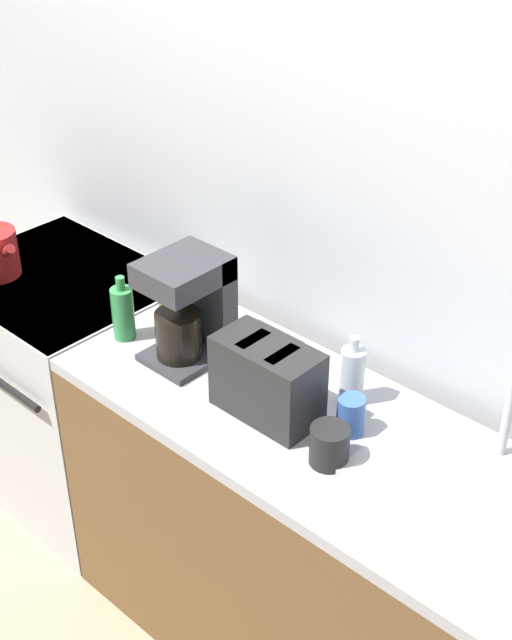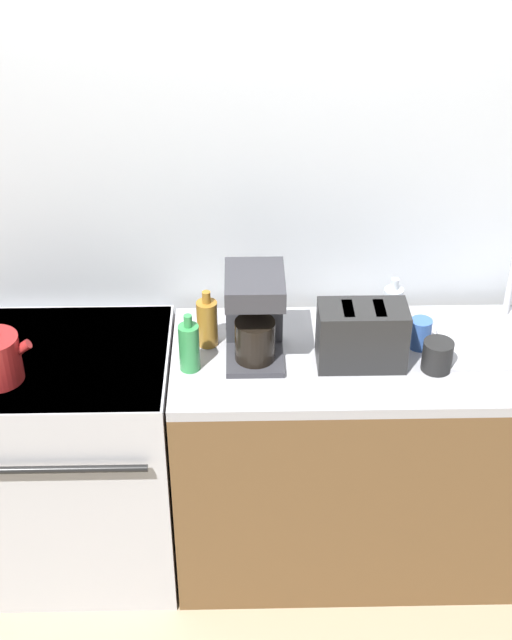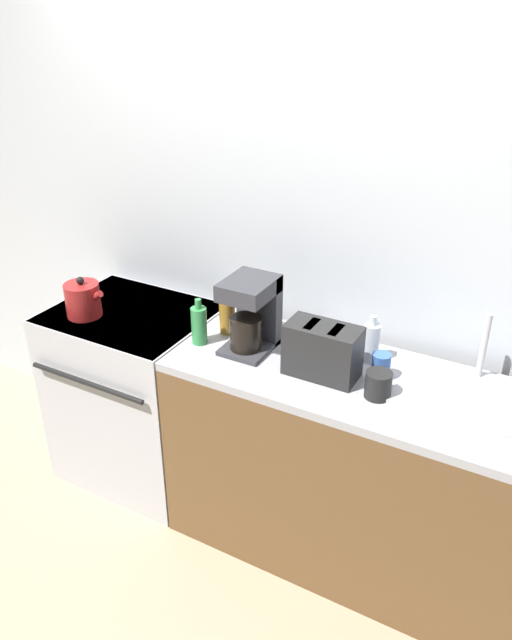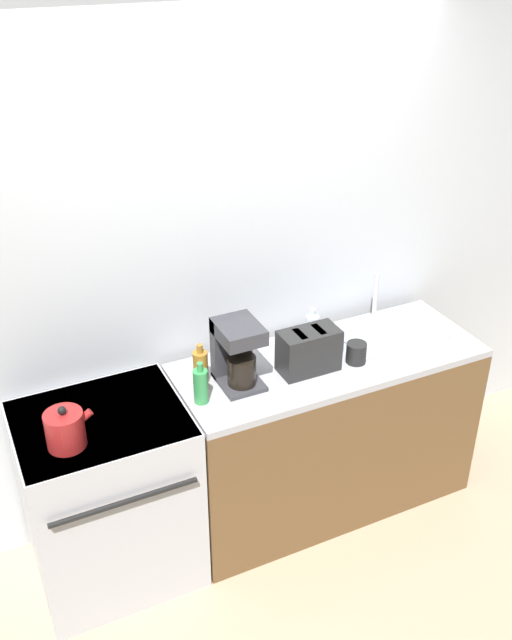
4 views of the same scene
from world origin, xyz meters
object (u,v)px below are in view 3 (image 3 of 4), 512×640
at_px(coffee_maker, 252,311).
at_px(bottle_clear, 371,342).
at_px(toaster, 323,351).
at_px(bottle_green, 199,325).
at_px(stove, 138,392).
at_px(kettle, 83,300).
at_px(cup_black, 378,385).
at_px(cup_blue, 381,366).
at_px(bottle_amber, 227,314).

xyz_separation_m(coffee_maker, bottle_clear, (0.47, 0.13, -0.08)).
distance_m(toaster, coffee_maker, 0.35).
distance_m(bottle_green, bottle_clear, 0.71).
distance_m(stove, kettle, 0.56).
bearing_deg(cup_black, kettle, -179.01).
relative_size(stove, cup_blue, 8.70).
bearing_deg(cup_black, coffee_maker, 170.28).
bearing_deg(coffee_maker, toaster, -9.84).
bearing_deg(coffee_maker, cup_blue, 2.76).
distance_m(bottle_amber, cup_black, 0.76).
relative_size(kettle, bottle_amber, 0.98).
height_order(bottle_green, bottle_clear, bottle_green).
xyz_separation_m(coffee_maker, bottle_amber, (-0.16, 0.06, -0.08)).
distance_m(toaster, bottle_clear, 0.23).
relative_size(coffee_maker, bottle_amber, 1.54).
xyz_separation_m(bottle_green, bottle_clear, (0.68, 0.21, -0.00)).
bearing_deg(cup_black, bottle_amber, 167.93).
distance_m(bottle_green, cup_blue, 0.77).
bearing_deg(toaster, cup_blue, 22.43).
bearing_deg(kettle, bottle_green, 4.22).
distance_m(toaster, bottle_amber, 0.51).
bearing_deg(bottle_amber, stove, -172.98).
height_order(bottle_clear, cup_black, bottle_clear).
xyz_separation_m(bottle_green, cup_blue, (0.76, 0.11, -0.03)).
xyz_separation_m(kettle, bottle_clear, (1.28, 0.26, 0.00)).
relative_size(bottle_green, cup_blue, 1.94).
xyz_separation_m(stove, cup_black, (1.23, -0.10, 0.49)).
height_order(toaster, bottle_clear, toaster).
xyz_separation_m(stove, bottle_clear, (1.12, 0.14, 0.53)).
bearing_deg(bottle_green, coffee_maker, 20.77).
bearing_deg(kettle, bottle_clear, 11.35).
relative_size(toaster, cup_black, 2.76).
bearing_deg(cup_blue, bottle_green, -172.05).
bearing_deg(bottle_green, bottle_amber, 68.65).
distance_m(stove, cup_blue, 1.30).
height_order(toaster, cup_blue, toaster).
xyz_separation_m(stove, bottle_green, (0.44, -0.08, 0.53)).
height_order(coffee_maker, bottle_clear, coffee_maker).
relative_size(stove, bottle_amber, 4.46).
relative_size(kettle, coffee_maker, 0.64).
relative_size(stove, bottle_clear, 4.56).
height_order(kettle, cup_blue, kettle).
xyz_separation_m(bottle_clear, cup_black, (0.11, -0.23, -0.03)).
height_order(stove, kettle, kettle).
xyz_separation_m(kettle, coffee_maker, (0.81, 0.12, 0.08)).
distance_m(bottle_green, cup_black, 0.79).
xyz_separation_m(bottle_green, bottle_amber, (0.05, 0.14, 0.00)).
distance_m(coffee_maker, cup_black, 0.60).
relative_size(bottle_green, bottle_clear, 1.02).
relative_size(kettle, cup_blue, 1.91).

